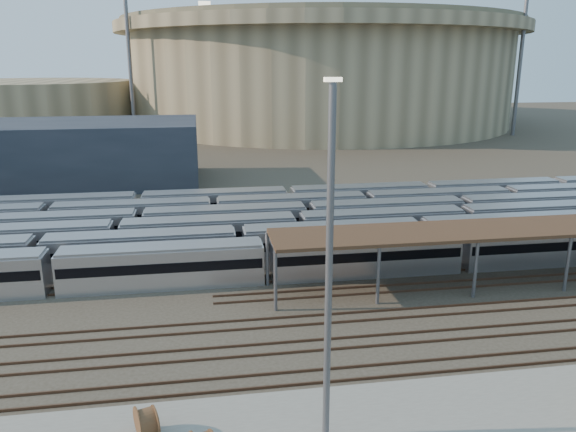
{
  "coord_description": "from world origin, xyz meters",
  "views": [
    {
      "loc": [
        -13.56,
        -40.25,
        19.7
      ],
      "look_at": [
        -5.29,
        12.0,
        4.92
      ],
      "focal_mm": 35.0,
      "sensor_mm": 36.0,
      "label": 1
    }
  ],
  "objects": [
    {
      "name": "stadium",
      "position": [
        25.0,
        140.0,
        16.47
      ],
      "size": [
        124.0,
        124.0,
        32.5
      ],
      "color": "gray",
      "rests_on": "ground"
    },
    {
      "name": "apron",
      "position": [
        -5.0,
        -15.0,
        0.1
      ],
      "size": [
        50.0,
        9.0,
        0.2
      ],
      "primitive_type": "cube",
      "color": "gray",
      "rests_on": "ground"
    },
    {
      "name": "service_building",
      "position": [
        -35.0,
        55.0,
        5.0
      ],
      "size": [
        42.0,
        20.0,
        10.0
      ],
      "primitive_type": "cube",
      "color": "#1E232D",
      "rests_on": "ground"
    },
    {
      "name": "ground",
      "position": [
        0.0,
        0.0,
        0.0
      ],
      "size": [
        420.0,
        420.0,
        0.0
      ],
      "primitive_type": "plane",
      "color": "#383026",
      "rests_on": "ground"
    },
    {
      "name": "secondary_arena",
      "position": [
        -60.0,
        130.0,
        7.0
      ],
      "size": [
        56.0,
        56.0,
        14.0
      ],
      "primitive_type": "cylinder",
      "color": "gray",
      "rests_on": "ground"
    },
    {
      "name": "yard_light_pole",
      "position": [
        -7.53,
        -15.06,
        9.65
      ],
      "size": [
        0.81,
        0.36,
        18.74
      ],
      "color": "#5C5C61",
      "rests_on": "apron"
    },
    {
      "name": "empty_tracks",
      "position": [
        0.0,
        -5.0,
        0.09
      ],
      "size": [
        170.0,
        9.62,
        0.18
      ],
      "color": "#4C3323",
      "rests_on": "ground"
    },
    {
      "name": "subway_trains",
      "position": [
        -0.04,
        18.5,
        1.8
      ],
      "size": [
        128.58,
        23.9,
        3.6
      ],
      "color": "silver",
      "rests_on": "ground"
    },
    {
      "name": "floodlight_0",
      "position": [
        -30.0,
        110.0,
        20.65
      ],
      "size": [
        4.0,
        1.0,
        38.4
      ],
      "color": "#5C5C61",
      "rests_on": "ground"
    },
    {
      "name": "cable_reel_west",
      "position": [
        -17.0,
        -13.46,
        1.04
      ],
      "size": [
        1.45,
        1.9,
        1.68
      ],
      "primitive_type": "cylinder",
      "rotation": [
        0.0,
        1.57,
        0.35
      ],
      "color": "brown",
      "rests_on": "apron"
    },
    {
      "name": "floodlight_3",
      "position": [
        -10.0,
        160.0,
        20.65
      ],
      "size": [
        4.0,
        1.0,
        38.4
      ],
      "color": "#5C5C61",
      "rests_on": "ground"
    },
    {
      "name": "floodlight_2",
      "position": [
        70.0,
        100.0,
        20.65
      ],
      "size": [
        4.0,
        1.0,
        38.4
      ],
      "color": "#5C5C61",
      "rests_on": "ground"
    }
  ]
}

